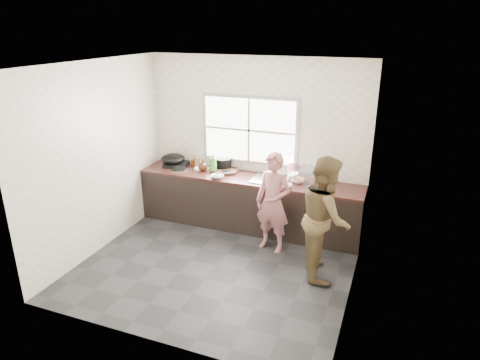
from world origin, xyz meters
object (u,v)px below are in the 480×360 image
at_px(cutting_board, 226,171).
at_px(plate_food, 201,168).
at_px(person_side, 325,217).
at_px(bottle_brown_short, 203,166).
at_px(woman, 273,206).
at_px(bottle_green, 213,162).
at_px(dish_rack, 303,170).
at_px(bottle_brown_tall, 195,162).
at_px(glass_jar, 202,164).
at_px(bowl_crabs, 298,181).
at_px(pot_lid_right, 202,166).
at_px(bowl_mince, 217,177).
at_px(burner, 177,164).
at_px(wok, 173,159).
at_px(pot_lid_left, 180,169).
at_px(black_pot, 223,164).
at_px(bowl_held, 286,185).

xyz_separation_m(cutting_board, plate_food, (-0.43, -0.01, -0.01)).
xyz_separation_m(person_side, bottle_brown_short, (-2.19, 0.96, 0.14)).
bearing_deg(plate_food, woman, -24.41).
bearing_deg(bottle_green, dish_rack, 5.70).
height_order(plate_food, bottle_brown_tall, bottle_brown_tall).
relative_size(bottle_brown_short, glass_jar, 1.67).
distance_m(bowl_crabs, pot_lid_right, 1.72).
xyz_separation_m(bowl_mince, plate_food, (-0.43, 0.32, -0.02)).
xyz_separation_m(woman, burner, (-1.93, 0.67, 0.20)).
bearing_deg(wok, bowl_mince, -16.76).
bearing_deg(pot_lid_right, bottle_green, -30.41).
bearing_deg(woman, bowl_mince, 174.69).
bearing_deg(bottle_brown_short, bowl_mince, -33.07).
bearing_deg(pot_lid_left, glass_jar, 46.34).
bearing_deg(black_pot, bowl_crabs, -7.48).
height_order(black_pot, pot_lid_left, black_pot).
bearing_deg(black_pot, bottle_brown_short, -142.88).
relative_size(bowl_mince, pot_lid_right, 0.86).
distance_m(black_pot, dish_rack, 1.35).
height_order(woman, burner, woman).
height_order(woman, wok, woman).
height_order(dish_rack, pot_lid_left, dish_rack).
bearing_deg(plate_food, dish_rack, 3.06).
distance_m(cutting_board, burner, 0.91).
bearing_deg(wok, cutting_board, 2.53).
distance_m(person_side, plate_food, 2.50).
relative_size(bottle_brown_tall, pot_lid_right, 0.77).
distance_m(plate_food, pot_lid_right, 0.13).
xyz_separation_m(plate_food, wok, (-0.51, -0.03, 0.13)).
distance_m(cutting_board, wok, 0.96).
distance_m(woman, burner, 2.05).
relative_size(woman, black_pot, 5.14).
height_order(woman, bowl_crabs, woman).
bearing_deg(bowl_held, pot_lid_left, 175.31).
relative_size(cutting_board, bottle_brown_short, 2.33).
distance_m(bowl_crabs, bottle_brown_short, 1.59).
xyz_separation_m(person_side, bottle_brown_tall, (-2.41, 1.09, 0.14)).
bearing_deg(dish_rack, glass_jar, 175.61).
bearing_deg(bottle_brown_tall, bottle_green, -14.29).
relative_size(bowl_mince, burner, 0.54).
bearing_deg(cutting_board, pot_lid_right, 166.92).
relative_size(person_side, bottle_green, 5.04).
distance_m(woman, cutting_board, 1.23).
height_order(person_side, plate_food, person_side).
relative_size(black_pot, bottle_green, 0.83).
bearing_deg(person_side, plate_food, 48.20).
bearing_deg(cutting_board, dish_rack, 3.73).
bearing_deg(dish_rack, plate_food, 179.72).
bearing_deg(pot_lid_right, black_pot, 0.00).
xyz_separation_m(bowl_held, wok, (-2.06, 0.28, 0.10)).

